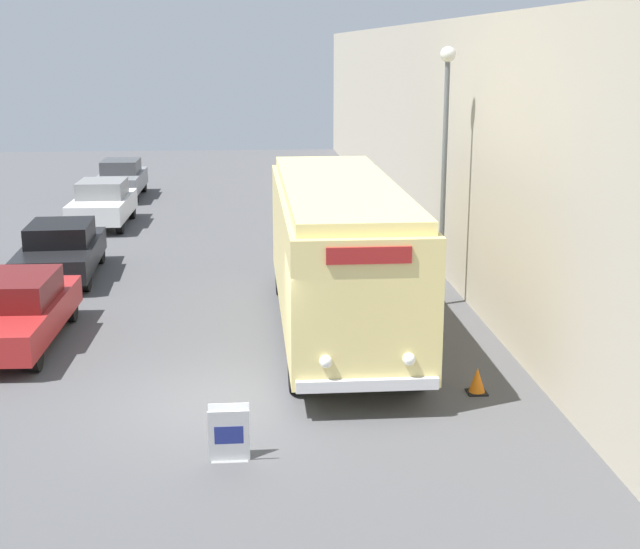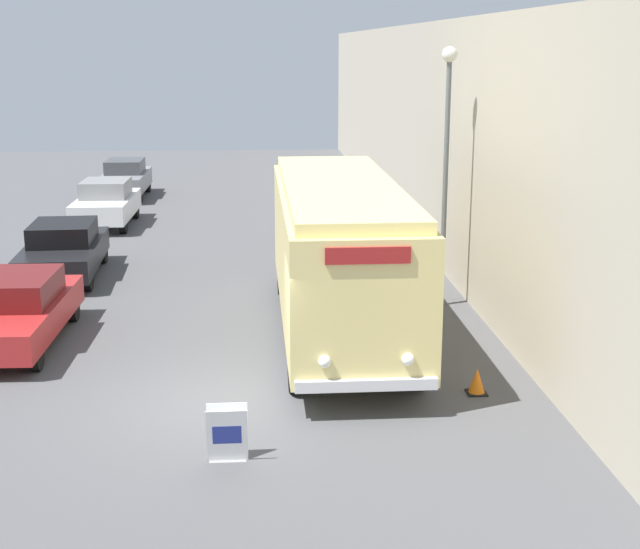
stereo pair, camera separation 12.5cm
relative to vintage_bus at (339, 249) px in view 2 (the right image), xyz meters
name	(u,v)px [view 2 (the right image)]	position (x,y,z in m)	size (l,w,h in m)	color
ground_plane	(221,406)	(-2.48, -3.99, -1.90)	(80.00, 80.00, 0.00)	#4C4C4F
building_wall_right	(446,147)	(3.57, 6.01, 1.53)	(0.30, 60.00, 6.85)	#B2A893
vintage_bus	(339,249)	(0.00, 0.00, 0.00)	(2.55, 9.61, 3.36)	black
sign_board	(227,435)	(-2.30, -6.10, -1.48)	(0.63, 0.33, 0.88)	gray
streetlamp	(447,140)	(2.71, 2.00, 2.11)	(0.36, 0.36, 6.16)	#595E60
parked_car_near	(19,310)	(-6.83, -0.22, -1.16)	(1.87, 4.70, 1.48)	black
parked_car_mid	(64,250)	(-7.05, 5.50, -1.14)	(2.08, 4.56, 1.49)	black
parked_car_far	(106,203)	(-7.01, 12.70, -1.09)	(1.94, 4.19, 1.60)	black
parked_car_distant	(125,178)	(-7.16, 18.79, -1.11)	(1.77, 4.20, 1.57)	black
traffic_cone	(477,381)	(2.17, -3.73, -1.66)	(0.36, 0.36, 0.49)	black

